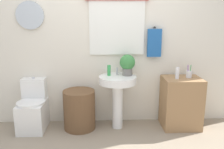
% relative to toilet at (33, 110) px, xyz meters
% --- Properties ---
extents(back_wall, '(4.40, 0.18, 2.60)m').
position_rel_toilet_xyz_m(back_wall, '(1.05, 0.27, 1.02)').
color(back_wall, silver).
rests_on(back_wall, ground_plane).
extents(toilet, '(0.38, 0.51, 0.73)m').
position_rel_toilet_xyz_m(toilet, '(0.00, 0.00, 0.00)').
color(toilet, white).
rests_on(toilet, ground_plane).
extents(laundry_hamper, '(0.45, 0.45, 0.57)m').
position_rel_toilet_xyz_m(laundry_hamper, '(0.66, -0.03, 0.00)').
color(laundry_hamper, brown).
rests_on(laundry_hamper, ground_plane).
extents(pedestal_sink, '(0.53, 0.53, 0.77)m').
position_rel_toilet_xyz_m(pedestal_sink, '(1.21, -0.03, 0.30)').
color(pedestal_sink, white).
rests_on(pedestal_sink, ground_plane).
extents(faucet, '(0.03, 0.03, 0.10)m').
position_rel_toilet_xyz_m(faucet, '(1.21, 0.09, 0.54)').
color(faucet, silver).
rests_on(faucet, pedestal_sink).
extents(wooden_cabinet, '(0.53, 0.44, 0.74)m').
position_rel_toilet_xyz_m(wooden_cabinet, '(2.13, -0.03, 0.09)').
color(wooden_cabinet, '#9E754C').
rests_on(wooden_cabinet, ground_plane).
extents(soap_bottle, '(0.05, 0.05, 0.15)m').
position_rel_toilet_xyz_m(soap_bottle, '(1.09, 0.02, 0.56)').
color(soap_bottle, green).
rests_on(soap_bottle, pedestal_sink).
extents(potted_plant, '(0.22, 0.22, 0.30)m').
position_rel_toilet_xyz_m(potted_plant, '(1.35, 0.03, 0.66)').
color(potted_plant, slate).
rests_on(potted_plant, pedestal_sink).
extents(lotion_bottle, '(0.05, 0.05, 0.16)m').
position_rel_toilet_xyz_m(lotion_bottle, '(2.04, -0.07, 0.54)').
color(lotion_bottle, white).
rests_on(lotion_bottle, wooden_cabinet).
extents(toothbrush_cup, '(0.08, 0.08, 0.19)m').
position_rel_toilet_xyz_m(toothbrush_cup, '(2.23, -0.01, 0.51)').
color(toothbrush_cup, silver).
rests_on(toothbrush_cup, wooden_cabinet).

